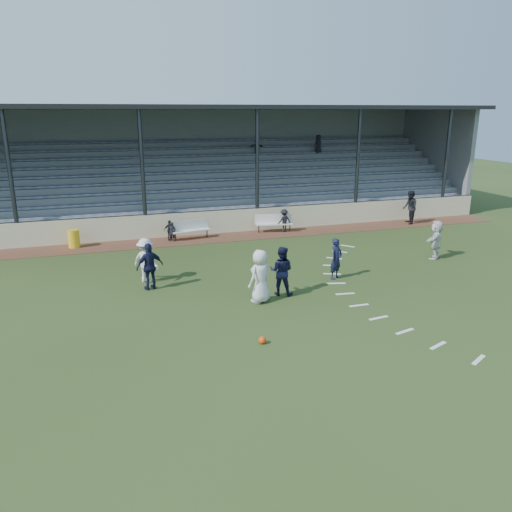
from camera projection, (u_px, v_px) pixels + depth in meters
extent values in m
plane|color=#2B3D19|center=(280.00, 316.00, 15.97)|extent=(90.00, 90.00, 0.00)
cube|color=#553122|center=(208.00, 239.00, 25.57)|extent=(34.00, 2.00, 0.02)
cube|color=beige|center=(204.00, 223.00, 26.36)|extent=(34.00, 0.18, 1.20)
cube|color=silver|center=(191.00, 231.00, 25.30)|extent=(2.04, 0.76, 0.06)
cube|color=silver|center=(190.00, 225.00, 25.43)|extent=(1.98, 0.42, 0.54)
cylinder|color=#2C2E33|center=(176.00, 237.00, 24.98)|extent=(0.06, 0.06, 0.40)
cylinder|color=#2C2E33|center=(207.00, 233.00, 25.76)|extent=(0.06, 0.06, 0.40)
cube|color=silver|center=(274.00, 224.00, 26.78)|extent=(2.04, 0.73, 0.06)
cube|color=silver|center=(273.00, 219.00, 26.91)|extent=(1.98, 0.39, 0.54)
cylinder|color=#2C2E33|center=(259.00, 229.00, 26.73)|extent=(0.06, 0.06, 0.40)
cylinder|color=#2C2E33|center=(290.00, 228.00, 26.96)|extent=(0.06, 0.06, 0.40)
cylinder|color=yellow|center=(74.00, 239.00, 23.79)|extent=(0.54, 0.54, 0.86)
sphere|color=#E6400D|center=(262.00, 340.00, 14.02)|extent=(0.22, 0.22, 0.22)
imported|color=silver|center=(260.00, 276.00, 16.88)|extent=(1.08, 0.96, 1.85)
imported|color=#121533|center=(336.00, 259.00, 19.29)|extent=(0.70, 0.62, 1.61)
imported|color=#121533|center=(281.00, 271.00, 17.59)|extent=(1.08, 1.01, 1.76)
imported|color=silver|center=(146.00, 260.00, 18.90)|extent=(1.24, 1.23, 1.72)
imported|color=#121533|center=(150.00, 266.00, 18.11)|extent=(1.11, 0.72, 1.75)
imported|color=silver|center=(436.00, 240.00, 21.95)|extent=(1.55, 1.42, 1.72)
imported|color=black|center=(410.00, 207.00, 28.63)|extent=(1.00, 1.12, 1.92)
imported|color=black|center=(172.00, 232.00, 24.85)|extent=(0.41, 0.31, 0.99)
imported|color=black|center=(170.00, 230.00, 25.01)|extent=(0.66, 0.41, 1.04)
imported|color=black|center=(284.00, 221.00, 26.80)|extent=(0.88, 0.63, 1.24)
cube|color=gray|center=(202.00, 221.00, 26.87)|extent=(34.00, 0.80, 1.20)
cube|color=gray|center=(201.00, 209.00, 26.77)|extent=(33.00, 0.28, 0.10)
cube|color=gray|center=(199.00, 215.00, 27.54)|extent=(34.00, 0.80, 1.60)
cube|color=gray|center=(198.00, 199.00, 27.39)|extent=(33.00, 0.28, 0.10)
cube|color=gray|center=(196.00, 208.00, 28.22)|extent=(34.00, 0.80, 2.00)
cube|color=gray|center=(195.00, 190.00, 28.01)|extent=(33.00, 0.28, 0.10)
cube|color=gray|center=(193.00, 203.00, 28.89)|extent=(34.00, 0.80, 2.40)
cube|color=gray|center=(192.00, 181.00, 28.63)|extent=(33.00, 0.28, 0.10)
cube|color=gray|center=(190.00, 197.00, 29.57)|extent=(34.00, 0.80, 2.80)
cube|color=gray|center=(189.00, 172.00, 29.25)|extent=(33.00, 0.28, 0.10)
cube|color=gray|center=(188.00, 192.00, 30.24)|extent=(34.00, 0.80, 3.20)
cube|color=gray|center=(186.00, 164.00, 29.87)|extent=(33.00, 0.28, 0.10)
cube|color=gray|center=(185.00, 186.00, 30.92)|extent=(34.00, 0.80, 3.60)
cube|color=gray|center=(184.00, 156.00, 30.49)|extent=(33.00, 0.28, 0.10)
cube|color=gray|center=(183.00, 182.00, 31.59)|extent=(34.00, 0.80, 4.00)
cube|color=gray|center=(181.00, 148.00, 31.11)|extent=(33.00, 0.28, 0.10)
cube|color=gray|center=(181.00, 177.00, 32.27)|extent=(34.00, 0.80, 4.40)
cube|color=gray|center=(179.00, 141.00, 31.73)|extent=(33.00, 0.28, 0.10)
cube|color=gray|center=(178.00, 160.00, 32.54)|extent=(34.00, 0.40, 6.40)
cube|color=gray|center=(432.00, 158.00, 34.18)|extent=(0.30, 7.80, 6.40)
cube|color=black|center=(187.00, 107.00, 28.05)|extent=(34.60, 9.00, 0.22)
cylinder|color=#2C2E33|center=(11.00, 180.00, 23.07)|extent=(0.20, 0.20, 6.50)
cylinder|color=#2C2E33|center=(143.00, 175.00, 24.83)|extent=(0.20, 0.20, 6.50)
cylinder|color=#2C2E33|center=(257.00, 170.00, 26.59)|extent=(0.20, 0.20, 6.50)
cylinder|color=#2C2E33|center=(357.00, 167.00, 28.35)|extent=(0.20, 0.20, 6.50)
cylinder|color=#2C2E33|center=(446.00, 164.00, 30.11)|extent=(0.20, 0.20, 6.50)
cylinder|color=#2C2E33|center=(203.00, 211.00, 26.18)|extent=(34.00, 0.05, 0.05)
imported|color=black|center=(318.00, 144.00, 32.90)|extent=(0.66, 0.51, 1.20)
imported|color=black|center=(257.00, 147.00, 31.68)|extent=(0.95, 0.36, 1.00)
cube|color=white|center=(348.00, 246.00, 24.17)|extent=(0.54, 0.61, 0.01)
cube|color=white|center=(340.00, 252.00, 23.21)|extent=(0.59, 0.56, 0.01)
cube|color=white|center=(334.00, 258.00, 22.19)|extent=(0.64, 0.51, 0.01)
cube|color=white|center=(331.00, 265.00, 21.13)|extent=(0.67, 0.44, 0.01)
cube|color=white|center=(332.00, 274.00, 20.05)|extent=(0.70, 0.37, 0.01)
cube|color=white|center=(336.00, 283.00, 18.95)|extent=(0.71, 0.29, 0.01)
cube|color=white|center=(345.00, 294.00, 17.87)|extent=(0.71, 0.21, 0.01)
cube|color=white|center=(359.00, 305.00, 16.81)|extent=(0.70, 0.12, 0.01)
cube|color=white|center=(379.00, 318.00, 15.79)|extent=(0.71, 0.21, 0.01)
cube|color=white|center=(405.00, 331.00, 14.82)|extent=(0.71, 0.29, 0.01)
cube|color=white|center=(438.00, 345.00, 13.93)|extent=(0.70, 0.37, 0.01)
cube|color=white|center=(479.00, 360.00, 13.13)|extent=(0.67, 0.44, 0.01)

